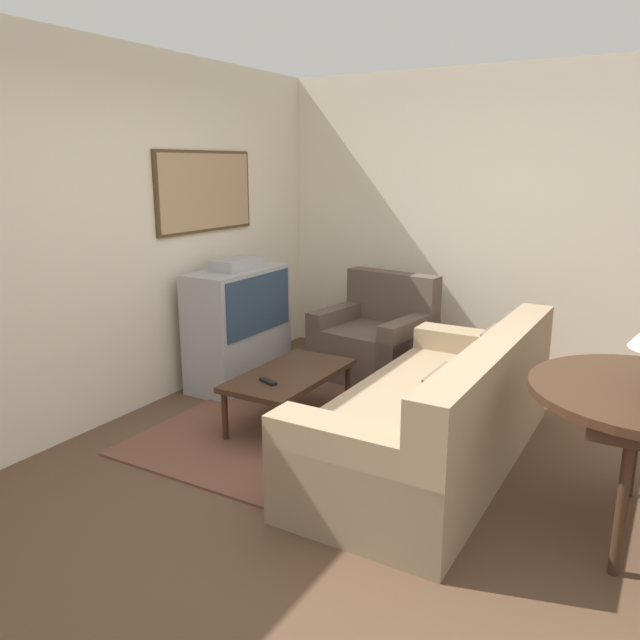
{
  "coord_description": "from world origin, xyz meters",
  "views": [
    {
      "loc": [
        -3.04,
        -1.42,
        1.87
      ],
      "look_at": [
        0.8,
        0.8,
        0.75
      ],
      "focal_mm": 35.0,
      "sensor_mm": 36.0,
      "label": 1
    }
  ],
  "objects_px": {
    "tv": "(239,325)",
    "couch": "(439,418)",
    "armchair": "(375,342)",
    "coffee_table": "(290,378)"
  },
  "relations": [
    {
      "from": "tv",
      "to": "couch",
      "type": "relative_size",
      "value": 0.48
    },
    {
      "from": "tv",
      "to": "armchair",
      "type": "height_order",
      "value": "tv"
    },
    {
      "from": "tv",
      "to": "coffee_table",
      "type": "distance_m",
      "value": 1.03
    },
    {
      "from": "tv",
      "to": "armchair",
      "type": "xyz_separation_m",
      "value": [
        0.77,
        -0.94,
        -0.21
      ]
    },
    {
      "from": "couch",
      "to": "coffee_table",
      "type": "relative_size",
      "value": 2.16
    },
    {
      "from": "couch",
      "to": "armchair",
      "type": "bearing_deg",
      "value": -141.04
    },
    {
      "from": "couch",
      "to": "coffee_table",
      "type": "height_order",
      "value": "couch"
    },
    {
      "from": "armchair",
      "to": "couch",
      "type": "bearing_deg",
      "value": -43.7
    },
    {
      "from": "tv",
      "to": "couch",
      "type": "xyz_separation_m",
      "value": [
        -0.59,
        -2.02,
        -0.21
      ]
    },
    {
      "from": "coffee_table",
      "to": "armchair",
      "type": "bearing_deg",
      "value": -3.31
    }
  ]
}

